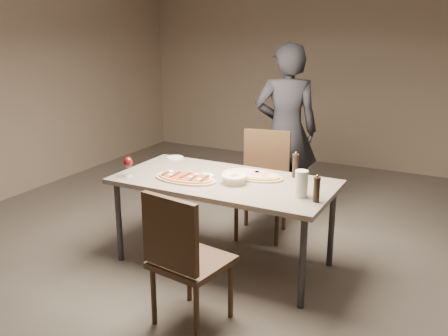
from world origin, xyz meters
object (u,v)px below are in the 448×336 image
at_px(bread_basket, 234,178).
at_px(diner, 286,131).
at_px(pepper_mill_left, 295,165).
at_px(carafe, 301,184).
at_px(ham_pizza, 252,175).
at_px(chair_far, 264,177).
at_px(chair_near, 183,254).
at_px(zucchini_pizza, 185,178).
at_px(dining_table, 224,186).

height_order(bread_basket, diner, diner).
xyz_separation_m(pepper_mill_left, carafe, (0.20, -0.44, -0.00)).
relative_size(ham_pizza, chair_far, 0.55).
bearing_deg(bread_basket, carafe, -5.28).
xyz_separation_m(chair_far, diner, (-0.00, 0.57, 0.34)).
xyz_separation_m(ham_pizza, chair_near, (0.03, -1.14, -0.22)).
bearing_deg(chair_far, zucchini_pizza, 60.04).
height_order(bread_basket, pepper_mill_left, pepper_mill_left).
distance_m(carafe, diner, 1.59).
distance_m(zucchini_pizza, carafe, 0.98).
bearing_deg(pepper_mill_left, zucchini_pizza, -148.23).
height_order(dining_table, pepper_mill_left, pepper_mill_left).
bearing_deg(dining_table, pepper_mill_left, 34.24).
bearing_deg(ham_pizza, diner, 114.80).
bearing_deg(pepper_mill_left, dining_table, -145.76).
height_order(dining_table, diner, diner).
bearing_deg(carafe, chair_far, 127.44).
distance_m(pepper_mill_left, carafe, 0.48).
bearing_deg(diner, chair_far, 66.26).
height_order(dining_table, carafe, carafe).
distance_m(ham_pizza, chair_near, 1.16).
bearing_deg(ham_pizza, pepper_mill_left, 43.99).
relative_size(ham_pizza, chair_near, 0.57).
distance_m(chair_near, diner, 2.33).
relative_size(pepper_mill_left, chair_far, 0.22).
distance_m(dining_table, bread_basket, 0.16).
bearing_deg(pepper_mill_left, chair_near, -102.98).
xyz_separation_m(pepper_mill_left, chair_far, (-0.46, 0.43, -0.29)).
bearing_deg(chair_near, chair_far, 103.98).
bearing_deg(zucchini_pizza, diner, 81.50).
relative_size(bread_basket, diner, 0.12).
relative_size(dining_table, diner, 1.00).
height_order(ham_pizza, bread_basket, bread_basket).
bearing_deg(carafe, chair_near, -120.37).
xyz_separation_m(bread_basket, chair_near, (0.08, -0.91, -0.25)).
relative_size(bread_basket, chair_near, 0.22).
bearing_deg(zucchini_pizza, pepper_mill_left, 35.18).
distance_m(ham_pizza, pepper_mill_left, 0.37).
distance_m(carafe, chair_far, 1.13).
height_order(dining_table, chair_near, chair_near).
xyz_separation_m(dining_table, carafe, (0.70, -0.10, 0.16)).
distance_m(bread_basket, chair_near, 0.95).
bearing_deg(pepper_mill_left, carafe, -65.17).
distance_m(zucchini_pizza, chair_far, 0.99).
bearing_deg(dining_table, bread_basket, -22.74).
relative_size(zucchini_pizza, ham_pizza, 1.00).
bearing_deg(chair_near, diner, 102.67).
height_order(carafe, diner, diner).
bearing_deg(chair_far, bread_basket, 85.15).
distance_m(ham_pizza, carafe, 0.60).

